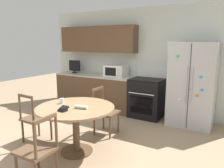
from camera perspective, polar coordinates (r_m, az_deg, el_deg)
name	(u,v)px	position (r m, az deg, el deg)	size (l,w,h in m)	color
ground_plane	(70,151)	(3.82, -11.04, -16.82)	(14.00, 14.00, 0.00)	#9E8466
back_wall	(126,55)	(5.72, 3.63, 7.69)	(5.20, 0.44, 2.60)	silver
kitchen_counter	(95,91)	(6.00, -4.43, -1.81)	(2.27, 0.64, 0.90)	brown
refrigerator	(192,85)	(4.89, 20.21, -0.14)	(0.91, 0.71, 1.77)	#B2B5BA
oven_range	(147,97)	(5.27, 9.04, -3.50)	(0.75, 0.68, 1.08)	black
microwave	(116,71)	(5.58, 1.03, 3.43)	(0.54, 0.39, 0.29)	white
countertop_tv	(75,66)	(6.35, -9.75, 4.62)	(0.37, 0.16, 0.36)	black
dining_table	(76,115)	(3.54, -9.47, -8.08)	(1.23, 1.23, 0.77)	#997551
dining_chair_left	(35,119)	(4.13, -19.48, -8.55)	(0.44, 0.44, 0.90)	brown
dining_chair_near	(38,150)	(2.99, -18.81, -16.11)	(0.43, 0.43, 0.90)	brown
dining_chair_far	(105,112)	(4.25, -1.81, -7.35)	(0.43, 0.43, 0.90)	brown
candle_glass	(62,101)	(3.71, -12.95, -4.43)	(0.08, 0.08, 0.09)	silver
folded_napkin	(81,107)	(3.37, -8.07, -6.00)	(0.20, 0.09, 0.05)	beige
wallet	(63,109)	(3.32, -12.61, -6.42)	(0.12, 0.13, 0.07)	black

